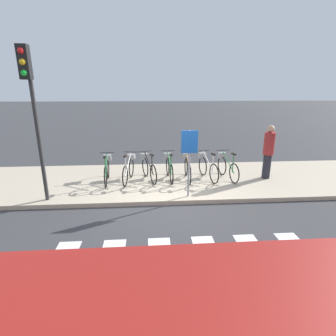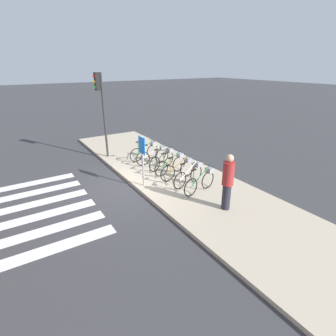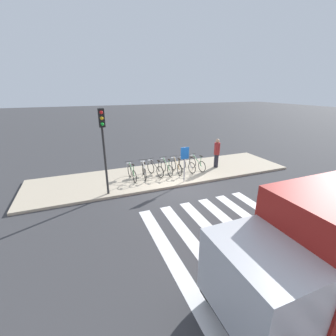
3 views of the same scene
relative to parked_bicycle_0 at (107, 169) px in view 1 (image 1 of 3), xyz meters
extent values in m
plane|color=#38383A|center=(1.98, -1.71, -0.54)|extent=(120.00, 120.00, 0.00)
cube|color=#B7A88E|center=(1.98, 0.10, -0.48)|extent=(14.59, 3.63, 0.12)
torus|color=black|center=(0.03, -0.54, -0.10)|extent=(0.08, 0.65, 0.65)
torus|color=black|center=(-0.02, 0.34, -0.10)|extent=(0.08, 0.65, 0.65)
cylinder|color=#267238|center=(0.01, -0.10, 0.16)|extent=(0.09, 0.90, 0.55)
cylinder|color=#267238|center=(0.03, -0.42, 0.19)|extent=(0.03, 0.03, 0.58)
cube|color=black|center=(0.03, -0.42, 0.50)|extent=(0.08, 0.20, 0.04)
cylinder|color=#262626|center=(-0.02, 0.34, 0.45)|extent=(0.46, 0.05, 0.02)
cube|color=gray|center=(-0.03, 0.39, 0.27)|extent=(0.25, 0.21, 0.18)
torus|color=black|center=(0.62, -0.49, -0.10)|extent=(0.13, 0.64, 0.65)
torus|color=black|center=(0.75, 0.38, -0.10)|extent=(0.13, 0.64, 0.65)
cylinder|color=beige|center=(0.68, -0.06, 0.16)|extent=(0.17, 0.89, 0.55)
cylinder|color=beige|center=(0.63, -0.37, 0.19)|extent=(0.04, 0.04, 0.58)
cube|color=black|center=(0.63, -0.37, 0.50)|extent=(0.10, 0.21, 0.04)
cylinder|color=#262626|center=(0.75, 0.38, 0.45)|extent=(0.46, 0.09, 0.02)
cube|color=gray|center=(0.76, 0.43, 0.27)|extent=(0.27, 0.23, 0.18)
torus|color=black|center=(1.48, -0.41, -0.10)|extent=(0.23, 0.63, 0.65)
torus|color=black|center=(1.22, 0.44, -0.10)|extent=(0.23, 0.63, 0.65)
cylinder|color=black|center=(1.35, 0.02, 0.16)|extent=(0.30, 0.87, 0.55)
cylinder|color=black|center=(1.44, -0.29, 0.19)|extent=(0.04, 0.04, 0.58)
cube|color=black|center=(1.44, -0.29, 0.50)|extent=(0.13, 0.21, 0.04)
cylinder|color=#262626|center=(1.22, 0.44, 0.45)|extent=(0.45, 0.16, 0.02)
cube|color=gray|center=(1.20, 0.49, 0.27)|extent=(0.29, 0.26, 0.18)
torus|color=black|center=(2.04, -0.42, -0.10)|extent=(0.08, 0.65, 0.65)
torus|color=black|center=(1.99, 0.46, -0.10)|extent=(0.08, 0.65, 0.65)
cylinder|color=#267238|center=(2.01, 0.02, 0.16)|extent=(0.09, 0.90, 0.55)
cylinder|color=#267238|center=(2.03, -0.30, 0.19)|extent=(0.03, 0.03, 0.58)
cube|color=black|center=(2.03, -0.30, 0.50)|extent=(0.08, 0.20, 0.04)
cylinder|color=#262626|center=(1.99, 0.46, 0.45)|extent=(0.46, 0.05, 0.02)
cube|color=gray|center=(1.98, 0.51, 0.27)|extent=(0.25, 0.21, 0.18)
torus|color=black|center=(2.60, -0.48, -0.10)|extent=(0.05, 0.65, 0.65)
torus|color=black|center=(2.61, 0.41, -0.10)|extent=(0.05, 0.65, 0.65)
cylinder|color=olive|center=(2.61, -0.03, 0.16)|extent=(0.05, 0.90, 0.55)
cylinder|color=olive|center=(2.60, -0.35, 0.19)|extent=(0.03, 0.03, 0.58)
cube|color=black|center=(2.60, -0.35, 0.50)|extent=(0.07, 0.20, 0.04)
cylinder|color=#262626|center=(2.61, 0.41, 0.45)|extent=(0.46, 0.03, 0.02)
cube|color=gray|center=(2.62, 0.46, 0.27)|extent=(0.24, 0.20, 0.18)
torus|color=black|center=(3.38, -0.45, -0.10)|extent=(0.17, 0.64, 0.65)
torus|color=black|center=(3.19, 0.41, -0.10)|extent=(0.17, 0.64, 0.65)
cylinder|color=silver|center=(3.29, -0.02, 0.16)|extent=(0.22, 0.89, 0.55)
cylinder|color=silver|center=(3.35, -0.34, 0.19)|extent=(0.04, 0.04, 0.58)
cube|color=black|center=(3.35, -0.34, 0.50)|extent=(0.11, 0.21, 0.04)
cylinder|color=#262626|center=(3.19, 0.41, 0.45)|extent=(0.45, 0.12, 0.02)
cube|color=gray|center=(3.18, 0.46, 0.27)|extent=(0.28, 0.25, 0.18)
torus|color=black|center=(4.02, -0.47, -0.10)|extent=(0.15, 0.64, 0.65)
torus|color=black|center=(3.87, 0.40, -0.10)|extent=(0.15, 0.64, 0.65)
cylinder|color=#267238|center=(3.94, -0.03, 0.16)|extent=(0.19, 0.89, 0.55)
cylinder|color=#267238|center=(4.00, -0.35, 0.19)|extent=(0.04, 0.04, 0.58)
cube|color=black|center=(4.00, -0.35, 0.50)|extent=(0.10, 0.21, 0.04)
cylinder|color=#262626|center=(3.87, 0.40, 0.45)|extent=(0.46, 0.10, 0.02)
cube|color=gray|center=(3.86, 0.45, 0.27)|extent=(0.27, 0.24, 0.18)
cylinder|color=#23232D|center=(5.25, -0.05, -0.02)|extent=(0.26, 0.26, 0.81)
cylinder|color=maroon|center=(5.25, -0.05, 0.75)|extent=(0.34, 0.34, 0.72)
sphere|color=tan|center=(5.25, -0.05, 1.23)|extent=(0.23, 0.23, 0.23)
cylinder|color=#2D2D2D|center=(-1.41, -1.36, 1.49)|extent=(0.10, 0.10, 3.83)
cube|color=black|center=(-1.41, -1.54, 3.03)|extent=(0.24, 0.20, 0.75)
sphere|color=red|center=(-1.41, -1.64, 3.26)|extent=(0.14, 0.14, 0.14)
sphere|color=gold|center=(-1.41, -1.64, 3.03)|extent=(0.14, 0.14, 0.14)
sphere|color=green|center=(-1.41, -1.64, 2.80)|extent=(0.14, 0.14, 0.14)
cylinder|color=#99999E|center=(2.42, -1.41, 0.50)|extent=(0.06, 0.06, 1.84)
cube|color=#1959B2|center=(2.42, -1.43, 1.12)|extent=(0.44, 0.03, 0.60)
camera|label=1|loc=(1.37, -8.12, 2.46)|focal=28.00mm
camera|label=2|loc=(10.26, -5.35, 3.75)|focal=28.00mm
camera|label=3|loc=(-2.34, -11.07, 4.15)|focal=24.00mm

